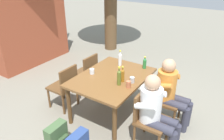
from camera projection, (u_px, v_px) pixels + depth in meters
ground_plane at (112, 113)px, 4.03m from camera, size 24.00×24.00×0.00m
dining_table at (112, 81)px, 3.73m from camera, size 1.43×1.07×0.77m
chair_near_left at (148, 116)px, 3.17m from camera, size 0.44×0.44×0.87m
chair_near_right at (163, 96)px, 3.65m from camera, size 0.46×0.46×0.87m
chair_far_right at (87, 72)px, 4.46m from camera, size 0.45×0.45×0.87m
chair_far_left at (65, 85)px, 3.98m from camera, size 0.44×0.44×0.87m
person_in_white_shirt at (155, 109)px, 3.04m from camera, size 0.47×0.61×1.18m
person_in_plaid_shirt at (171, 89)px, 3.53m from camera, size 0.47×0.61×1.18m
bottle_green at (145, 63)px, 3.93m from camera, size 0.06×0.06×0.23m
bottle_olive at (119, 77)px, 3.37m from camera, size 0.06×0.06×0.32m
bottle_clear at (120, 59)px, 4.04m from camera, size 0.06×0.06×0.30m
bottle_amber at (122, 75)px, 3.48m from camera, size 0.06×0.06×0.27m
cup_glass at (92, 71)px, 3.76m from camera, size 0.08×0.08×0.09m
cup_terracotta at (128, 84)px, 3.34m from camera, size 0.07×0.07×0.11m
cup_steel at (132, 80)px, 3.47m from camera, size 0.08×0.08×0.10m
backpack_by_far_side at (57, 137)px, 3.18m from camera, size 0.33×0.21×0.42m
brick_kiosk at (15, 7)px, 5.75m from camera, size 2.44×1.82×2.83m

